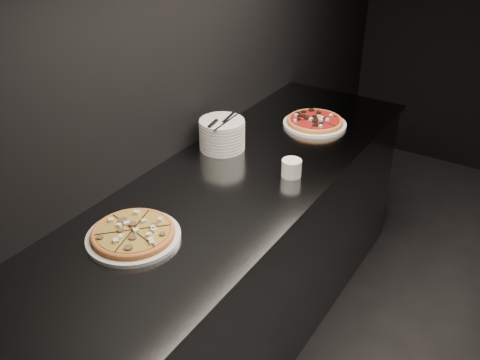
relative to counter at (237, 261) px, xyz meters
The scene contains 7 objects.
wall_left 1.01m from the counter, behind, with size 0.02×5.00×2.80m, color black.
counter is the anchor object (origin of this frame).
pizza_mushroom 0.75m from the counter, 97.96° to the right, with size 0.37×0.37×0.04m.
pizza_tomato 0.84m from the counter, 86.19° to the left, with size 0.35×0.35×0.04m.
plate_stack 0.61m from the counter, 135.90° to the left, with size 0.22×0.22×0.15m.
cutlery 0.67m from the counter, 137.07° to the left, with size 0.08×0.23×0.01m.
ramekin 0.56m from the counter, 38.22° to the left, with size 0.09×0.09×0.08m.
Camera 1 is at (-1.03, -1.70, 2.10)m, focal length 40.00 mm.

